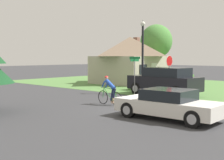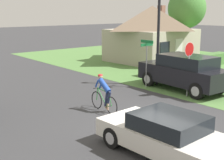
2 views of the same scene
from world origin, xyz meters
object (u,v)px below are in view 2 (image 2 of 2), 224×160
(cottage_house, at_px, (152,33))
(parked_suv_right, at_px, (184,72))
(sedan_left_lane, at_px, (169,136))
(street_name_sign, at_px, (147,55))
(stop_sign, at_px, (189,59))
(street_lamp, at_px, (158,31))
(cyclist, at_px, (104,94))
(deciduous_tree_right, at_px, (187,8))

(cottage_house, height_order, parked_suv_right, cottage_house)
(sedan_left_lane, xyz_separation_m, parked_suv_right, (6.56, 4.55, 0.35))
(cottage_house, xyz_separation_m, street_name_sign, (-6.99, -6.23, -0.54))
(stop_sign, bearing_deg, street_lamp, -103.98)
(cottage_house, bearing_deg, sedan_left_lane, -138.67)
(cyclist, bearing_deg, street_lamp, -68.17)
(street_name_sign, bearing_deg, sedan_left_lane, -131.27)
(sedan_left_lane, xyz_separation_m, deciduous_tree_right, (18.24, 13.43, 3.68))
(parked_suv_right, bearing_deg, cyclist, 94.69)
(cottage_house, relative_size, cyclist, 3.92)
(cyclist, height_order, street_lamp, street_lamp)
(stop_sign, bearing_deg, sedan_left_lane, 33.73)
(parked_suv_right, height_order, deciduous_tree_right, deciduous_tree_right)
(stop_sign, bearing_deg, parked_suv_right, -132.70)
(parked_suv_right, bearing_deg, sedan_left_lane, 127.89)
(stop_sign, relative_size, street_lamp, 0.52)
(sedan_left_lane, distance_m, parked_suv_right, 7.99)
(deciduous_tree_right, bearing_deg, street_lamp, -148.84)
(stop_sign, distance_m, street_name_sign, 2.58)
(cyclist, relative_size, stop_sign, 0.68)
(cyclist, xyz_separation_m, deciduous_tree_right, (17.13, 9.03, 3.55))
(sedan_left_lane, xyz_separation_m, street_name_sign, (5.44, 6.20, 1.18))
(parked_suv_right, relative_size, street_lamp, 0.98)
(cottage_house, xyz_separation_m, sedan_left_lane, (-12.44, -12.44, -1.72))
(street_name_sign, height_order, deciduous_tree_right, deciduous_tree_right)
(cyclist, relative_size, street_name_sign, 0.70)
(cyclist, relative_size, parked_suv_right, 0.36)
(sedan_left_lane, relative_size, cyclist, 2.46)
(stop_sign, relative_size, street_name_sign, 1.03)
(street_lamp, height_order, deciduous_tree_right, deciduous_tree_right)
(street_name_sign, bearing_deg, deciduous_tree_right, 29.46)
(street_lamp, bearing_deg, deciduous_tree_right, 31.16)
(sedan_left_lane, bearing_deg, cyclist, -16.57)
(stop_sign, distance_m, street_lamp, 2.97)
(cyclist, height_order, stop_sign, stop_sign)
(street_lamp, bearing_deg, cyclist, -160.56)
(cottage_house, distance_m, deciduous_tree_right, 6.21)
(deciduous_tree_right, bearing_deg, cottage_house, -170.26)
(parked_suv_right, bearing_deg, cottage_house, -33.60)
(cottage_house, xyz_separation_m, deciduous_tree_right, (5.81, 1.00, 1.97))
(street_name_sign, bearing_deg, stop_sign, -84.87)
(stop_sign, height_order, deciduous_tree_right, deciduous_tree_right)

